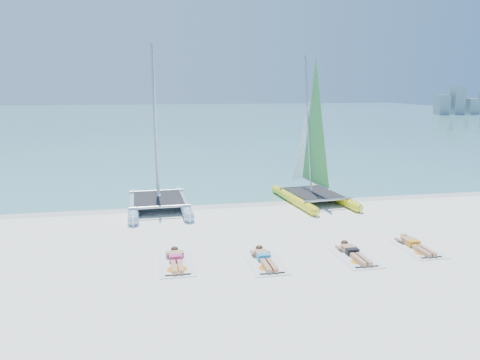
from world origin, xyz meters
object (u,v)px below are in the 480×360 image
Objects in this scene: sunbather_a at (176,259)px; towel_c at (355,258)px; catamaran_blue at (157,159)px; sunbather_b at (264,258)px; catamaran_yellow at (310,154)px; sunbather_c at (353,252)px; towel_a at (176,265)px; towel_d at (417,249)px; sunbather_d at (414,244)px; towel_b at (266,264)px.

sunbather_a is 0.93× the size of towel_c.
sunbather_b is at bearing -68.62° from catamaran_blue.
catamaran_yellow is 3.78× the size of sunbather_b.
catamaran_blue is 4.03× the size of sunbather_c.
catamaran_blue is 6.90m from towel_a.
towel_c is (5.23, -0.44, 0.00)m from towel_a.
catamaran_blue is 10.47m from towel_d.
sunbather_a is at bearing 173.13° from towel_c.
towel_d is 0.22m from sunbather_d.
sunbather_a is 7.44m from sunbather_d.
towel_a and towel_c have the same top height.
towel_b is 1.07× the size of sunbather_c.
towel_a is at bearing 175.21° from towel_c.
sunbather_d is (7.44, 0.07, 0.11)m from towel_a.
towel_d is (7.44, -0.31, -0.11)m from sunbather_a.
sunbather_c is at bearing -4.79° from sunbather_a.
catamaran_yellow is at bearing 0.39° from catamaran_blue.
towel_d is at bearing 0.85° from sunbather_b.
sunbather_c is 0.93× the size of towel_d.
towel_a is at bearing -179.46° from sunbather_d.
sunbather_a is 0.93× the size of towel_d.
towel_b is at bearing -90.00° from sunbather_b.
towel_c is at bearing -167.03° from sunbather_d.
sunbather_c is at bearing -171.85° from sunbather_d.
towel_c is 1.07× the size of sunbather_c.
catamaran_blue reaches higher than sunbather_d.
sunbather_a is 7.44m from towel_d.
sunbather_c is at bearing -1.08° from sunbather_b.
sunbather_b is 0.93× the size of towel_c.
catamaran_yellow is 3.53× the size of towel_b.
sunbather_d is at bearing 90.00° from towel_d.
towel_a is 2.52m from sunbather_b.
towel_d is at bearing -86.62° from catamaran_yellow.
catamaran_yellow is 9.34m from sunbather_a.
sunbather_a is (-6.32, -6.60, -1.94)m from catamaran_yellow.
towel_b is 2.72m from towel_c.
catamaran_blue is at bearing 93.03° from towel_a.
sunbather_b is (2.51, -0.39, 0.00)m from sunbather_a.
sunbather_c reaches higher than towel_c.
catamaran_blue is 9.19m from towel_c.
catamaran_yellow is 7.30m from towel_d.
catamaran_blue is 4.03× the size of sunbather_b.
sunbather_d reaches higher than towel_c.
towel_c is at bearing -1.08° from towel_b.
towel_d is (2.20, 0.12, -0.11)m from sunbather_c.
towel_b is 1.00× the size of towel_d.
towel_c is (-1.09, -7.23, -2.05)m from catamaran_yellow.
catamaran_blue is 6.68m from sunbather_a.
towel_c is 2.23m from towel_d.
sunbather_a is at bearing 171.25° from sunbather_b.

